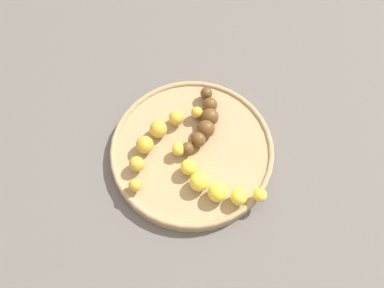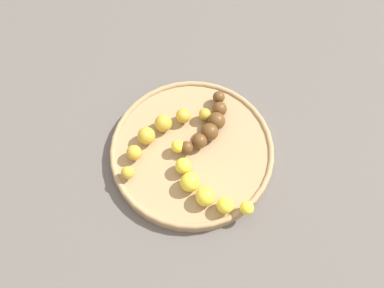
{
  "view_description": "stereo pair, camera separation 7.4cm",
  "coord_description": "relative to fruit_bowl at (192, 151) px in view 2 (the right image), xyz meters",
  "views": [
    {
      "loc": [
        0.34,
        0.05,
        0.7
      ],
      "look_at": [
        0.0,
        0.0,
        0.04
      ],
      "focal_mm": 41.43,
      "sensor_mm": 36.0,
      "label": 1
    },
    {
      "loc": [
        0.32,
        0.12,
        0.7
      ],
      "look_at": [
        0.0,
        0.0,
        0.04
      ],
      "focal_mm": 41.43,
      "sensor_mm": 36.0,
      "label": 2
    }
  ],
  "objects": [
    {
      "name": "ground_plane",
      "position": [
        0.0,
        0.0,
        -0.01
      ],
      "size": [
        2.4,
        2.4,
        0.0
      ],
      "primitive_type": "plane",
      "color": "#56514C"
    },
    {
      "name": "fruit_bowl",
      "position": [
        0.0,
        0.0,
        0.0
      ],
      "size": [
        0.28,
        0.28,
        0.02
      ],
      "color": "#A08259",
      "rests_on": "ground_plane"
    },
    {
      "name": "banana_overripe",
      "position": [
        -0.05,
        0.02,
        0.02
      ],
      "size": [
        0.14,
        0.06,
        0.03
      ],
      "rotation": [
        0.0,
        0.0,
        1.41
      ],
      "color": "#593819",
      "rests_on": "fruit_bowl"
    },
    {
      "name": "banana_spotted",
      "position": [
        -0.0,
        -0.06,
        0.02
      ],
      "size": [
        0.17,
        0.11,
        0.03
      ],
      "rotation": [
        0.0,
        0.0,
        4.22
      ],
      "color": "gold",
      "rests_on": "fruit_bowl"
    },
    {
      "name": "banana_yellow",
      "position": [
        0.06,
        0.04,
        0.02
      ],
      "size": [
        0.1,
        0.16,
        0.03
      ],
      "rotation": [
        0.0,
        0.0,
        5.86
      ],
      "color": "yellow",
      "rests_on": "fruit_bowl"
    }
  ]
}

